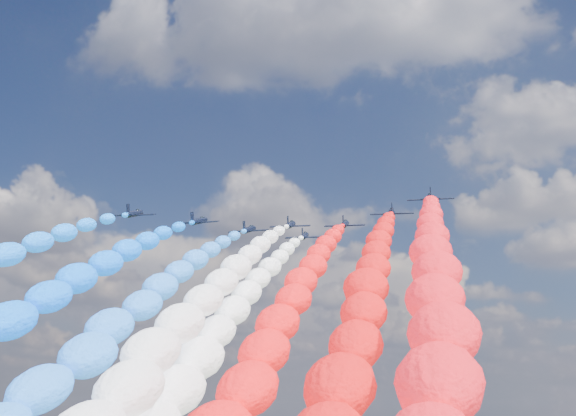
# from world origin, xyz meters

# --- Properties ---
(jet_0) EXTENTS (9.80, 12.89, 6.00)m
(jet_0) POSITION_xyz_m (-31.35, -5.06, 88.27)
(jet_0) COLOR black
(jet_1) EXTENTS (9.44, 12.64, 6.00)m
(jet_1) POSITION_xyz_m (-20.02, 4.10, 88.27)
(jet_1) COLOR black
(trail_1) EXTENTS (6.89, 118.96, 55.86)m
(trail_1) POSITION_xyz_m (-20.02, -56.83, 62.32)
(trail_1) COLOR #0B65FA
(jet_2) EXTENTS (9.28, 12.52, 6.00)m
(jet_2) POSITION_xyz_m (-11.19, 14.53, 88.27)
(jet_2) COLOR black
(trail_2) EXTENTS (6.89, 118.96, 55.86)m
(trail_2) POSITION_xyz_m (-11.19, -46.40, 62.32)
(trail_2) COLOR blue
(jet_3) EXTENTS (9.60, 12.75, 6.00)m
(jet_3) POSITION_xyz_m (-0.86, 11.56, 88.27)
(jet_3) COLOR black
(trail_3) EXTENTS (6.89, 118.96, 55.86)m
(trail_3) POSITION_xyz_m (-0.86, -49.38, 62.32)
(trail_3) COLOR white
(jet_4) EXTENTS (9.68, 12.81, 6.00)m
(jet_4) POSITION_xyz_m (0.20, 24.06, 88.27)
(jet_4) COLOR black
(trail_4) EXTENTS (6.89, 118.96, 55.86)m
(trail_4) POSITION_xyz_m (0.20, -36.88, 62.32)
(trail_4) COLOR white
(jet_5) EXTENTS (9.35, 12.57, 6.00)m
(jet_5) POSITION_xyz_m (11.24, 13.17, 88.27)
(jet_5) COLOR black
(trail_5) EXTENTS (6.89, 118.96, 55.86)m
(trail_5) POSITION_xyz_m (11.24, -47.76, 62.32)
(trail_5) COLOR #FB1316
(jet_6) EXTENTS (9.65, 12.79, 6.00)m
(jet_6) POSITION_xyz_m (22.25, 3.94, 88.27)
(jet_6) COLOR black
(trail_6) EXTENTS (6.89, 118.96, 55.86)m
(trail_6) POSITION_xyz_m (22.25, -56.99, 62.32)
(trail_6) COLOR red
(jet_7) EXTENTS (9.16, 12.44, 6.00)m
(jet_7) POSITION_xyz_m (30.31, -6.62, 88.27)
(jet_7) COLOR black
(trail_7) EXTENTS (6.89, 118.96, 55.86)m
(trail_7) POSITION_xyz_m (30.31, -67.55, 62.32)
(trail_7) COLOR red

